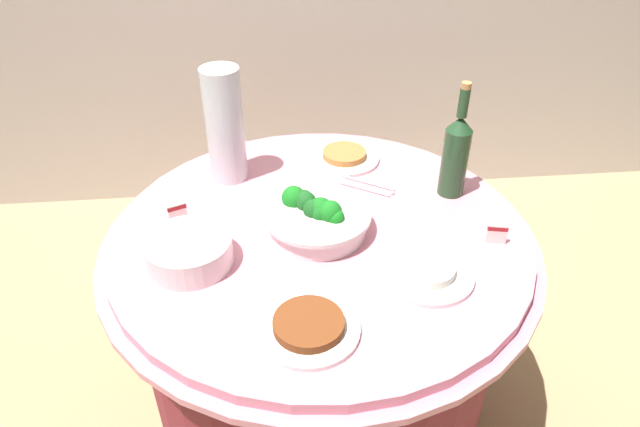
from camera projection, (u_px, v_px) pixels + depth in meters
name	position (u px, v px, depth m)	size (l,w,h in m)	color
ground_plane	(320.00, 403.00, 1.93)	(6.00, 6.00, 0.00)	tan
buffet_table	(320.00, 326.00, 1.71)	(1.16, 1.16, 0.74)	maroon
broccoli_bowl	(317.00, 217.00, 1.47)	(0.28, 0.28, 0.11)	white
plate_stack	(189.00, 252.00, 1.37)	(0.21, 0.21, 0.07)	white
wine_bottle	(456.00, 153.00, 1.57)	(0.07, 0.07, 0.34)	#204324
decorative_fruit_vase	(225.00, 132.00, 1.63)	(0.11, 0.11, 0.34)	silver
serving_tongs	(369.00, 187.00, 1.66)	(0.16, 0.12, 0.01)	silver
food_plate_rice	(428.00, 272.00, 1.34)	(0.22, 0.22, 0.03)	white
food_plate_stir_fry	(309.00, 327.00, 1.20)	(0.22, 0.22, 0.03)	white
food_plate_peanuts	(344.00, 157.00, 1.79)	(0.22, 0.22, 0.03)	white
label_placard_front	(497.00, 233.00, 1.44)	(0.05, 0.02, 0.05)	white
label_placard_mid	(177.00, 212.00, 1.51)	(0.05, 0.03, 0.05)	white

